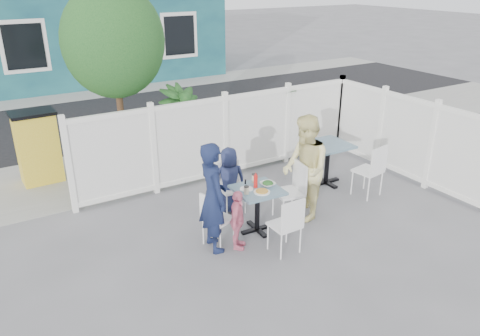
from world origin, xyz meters
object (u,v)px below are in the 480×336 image
utility_cabinet (38,149)px  spare_table (328,153)px  chair_right (293,187)px  chair_near (288,222)px  woman (305,168)px  toddler (237,220)px  man (213,197)px  main_table (257,198)px  boy (229,180)px  chair_left (215,216)px  chair_back (230,183)px

utility_cabinet → spare_table: (4.58, -2.89, -0.04)m
chair_right → chair_near: (-0.70, -0.81, -0.05)m
utility_cabinet → spare_table: size_ratio=1.66×
woman → utility_cabinet: bearing=-116.7°
woman → toddler: (-1.40, -0.25, -0.40)m
man → toddler: 0.49m
main_table → woman: woman is taller
chair_near → utility_cabinet: bearing=118.5°
chair_right → woman: bearing=-100.1°
chair_near → toddler: bearing=136.1°
woman → boy: 1.26m
chair_left → chair_right: chair_right is taller
chair_right → toddler: size_ratio=1.05×
spare_table → chair_left: chair_left is taller
spare_table → chair_back: bearing=179.5°
spare_table → main_table: bearing=-159.1°
utility_cabinet → main_table: 4.45m
chair_right → chair_near: size_ratio=1.10×
chair_right → boy: size_ratio=0.85×
spare_table → boy: 2.12m
chair_right → main_table: bearing=103.4°
utility_cabinet → chair_back: (2.49, -2.87, -0.17)m
utility_cabinet → main_table: size_ratio=1.85×
chair_right → toddler: bearing=113.9°
chair_left → chair_back: size_ratio=0.99×
chair_right → woman: 0.35m
utility_cabinet → man: 4.13m
toddler → chair_right: bearing=-34.7°
spare_table → chair_near: bearing=-143.2°
woman → toddler: size_ratio=1.89×
main_table → chair_right: 0.71m
man → chair_right: bearing=-79.2°
utility_cabinet → spare_table: 5.41m
main_table → utility_cabinet: bearing=124.1°
chair_back → toddler: 1.20m
chair_near → man: size_ratio=0.54×
boy → toddler: bearing=80.2°
man → toddler: size_ratio=1.79×
woman → chair_right: bearing=-88.7°
toddler → main_table: bearing=-21.7°
chair_left → spare_table: bearing=85.5°
spare_table → woman: (-1.20, -0.81, 0.24)m
main_table → woman: size_ratio=0.42×
chair_near → toddler: toddler is taller
spare_table → chair_left: (-2.84, -0.84, -0.13)m
main_table → chair_near: (0.01, -0.76, -0.05)m
woman → boy: bearing=-109.9°
boy → chair_left: bearing=63.6°
chair_near → man: (-0.81, 0.68, 0.31)m
chair_right → woman: size_ratio=0.56×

